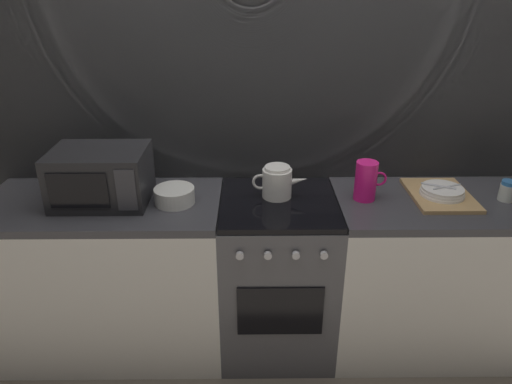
{
  "coord_description": "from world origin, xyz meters",
  "views": [
    {
      "loc": [
        -0.14,
        -2.13,
        1.95
      ],
      "look_at": [
        -0.12,
        0.0,
        0.95
      ],
      "focal_mm": 33.04,
      "sensor_mm": 36.0,
      "label": 1
    }
  ],
  "objects": [
    {
      "name": "ground_plane",
      "position": [
        0.0,
        0.0,
        0.0
      ],
      "size": [
        8.0,
        8.0,
        0.0
      ],
      "primitive_type": "plane",
      "color": "#6B6054"
    },
    {
      "name": "kettle",
      "position": [
        -0.01,
        0.05,
        0.98
      ],
      "size": [
        0.28,
        0.15,
        0.17
      ],
      "color": "white",
      "rests_on": "stove_unit"
    },
    {
      "name": "counter_left",
      "position": [
        -0.9,
        0.0,
        0.45
      ],
      "size": [
        1.2,
        0.6,
        0.9
      ],
      "color": "silver",
      "rests_on": "ground_plane"
    },
    {
      "name": "back_wall",
      "position": [
        0.0,
        0.32,
        1.2
      ],
      "size": [
        3.6,
        0.05,
        2.4
      ],
      "color": "gray",
      "rests_on": "ground_plane"
    },
    {
      "name": "stove_unit",
      "position": [
        -0.0,
        -0.0,
        0.45
      ],
      "size": [
        0.6,
        0.63,
        0.9
      ],
      "color": "#4C4C51",
      "rests_on": "ground_plane"
    },
    {
      "name": "microwave",
      "position": [
        -0.88,
        0.01,
        1.04
      ],
      "size": [
        0.46,
        0.35,
        0.27
      ],
      "color": "black",
      "rests_on": "counter_left"
    },
    {
      "name": "counter_right",
      "position": [
        0.9,
        0.0,
        0.45
      ],
      "size": [
        1.2,
        0.6,
        0.9
      ],
      "color": "silver",
      "rests_on": "ground_plane"
    },
    {
      "name": "spice_jar",
      "position": [
        1.15,
        0.0,
        0.95
      ],
      "size": [
        0.08,
        0.08,
        0.1
      ],
      "color": "silver",
      "rests_on": "counter_right"
    },
    {
      "name": "dish_pile",
      "position": [
        0.83,
        0.03,
        0.92
      ],
      "size": [
        0.3,
        0.4,
        0.07
      ],
      "color": "tan",
      "rests_on": "counter_right"
    },
    {
      "name": "pitcher",
      "position": [
        0.44,
        0.02,
        1.0
      ],
      "size": [
        0.16,
        0.11,
        0.2
      ],
      "color": "#E5197A",
      "rests_on": "counter_right"
    },
    {
      "name": "mixing_bowl",
      "position": [
        -0.52,
        -0.02,
        0.94
      ],
      "size": [
        0.2,
        0.2,
        0.08
      ],
      "primitive_type": "cylinder",
      "color": "silver",
      "rests_on": "counter_left"
    }
  ]
}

